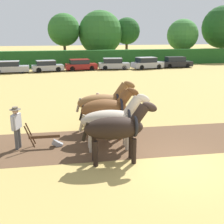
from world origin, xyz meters
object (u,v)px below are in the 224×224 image
at_px(plow, 48,140).
at_px(farmer_beside_team, 98,105).
at_px(draft_horse_trail_right, 103,102).
at_px(farmer_at_plow, 16,124).
at_px(parked_car_left, 10,67).
at_px(parked_car_right, 147,63).
at_px(tree_center, 127,31).
at_px(parked_car_center, 81,65).
at_px(draft_horse_lead_left, 117,128).
at_px(tree_center_right, 183,35).
at_px(parked_car_far_right, 176,62).
at_px(tree_left, 64,30).
at_px(draft_horse_trail_left, 107,109).
at_px(parked_car_center_right, 114,64).
at_px(draft_horse_lead_right, 112,119).
at_px(parked_car_center_left, 47,66).
at_px(tree_right, 223,27).
at_px(tree_center_left, 100,33).

bearing_deg(plow, farmer_beside_team, 53.42).
distance_m(draft_horse_trail_right, farmer_at_plow, 4.28).
distance_m(plow, parked_car_left, 25.72).
bearing_deg(parked_car_right, plow, -126.04).
relative_size(tree_center, parked_car_center, 1.78).
bearing_deg(draft_horse_trail_right, parked_car_right, 69.10).
distance_m(draft_horse_lead_left, draft_horse_trail_right, 3.80).
bearing_deg(draft_horse_lead_left, tree_center_right, 64.24).
distance_m(draft_horse_lead_left, parked_car_left, 28.25).
xyz_separation_m(draft_horse_trail_right, parked_car_center, (2.27, 24.57, -0.67)).
bearing_deg(farmer_beside_team, parked_car_far_right, 104.48).
distance_m(draft_horse_trail_right, plow, 3.41).
distance_m(tree_left, parked_car_right, 16.01).
xyz_separation_m(tree_left, draft_horse_trail_left, (-1.29, -36.45, -4.00)).
xyz_separation_m(tree_left, farmer_beside_team, (-1.14, -33.69, -4.45)).
height_order(farmer_at_plow, parked_car_center_right, farmer_at_plow).
bearing_deg(draft_horse_lead_right, parked_car_center_left, 98.80).
bearing_deg(parked_car_far_right, tree_center_right, 60.38).
bearing_deg(draft_horse_trail_left, parked_car_left, 109.32).
bearing_deg(parked_car_center_left, parked_car_right, -7.16).
distance_m(draft_horse_trail_left, plow, 2.87).
xyz_separation_m(tree_center, parked_car_far_right, (4.12, -11.04, -4.45)).
distance_m(draft_horse_lead_left, parked_car_right, 29.96).
height_order(tree_center, draft_horse_trail_left, tree_center).
distance_m(plow, parked_car_center, 26.73).
relative_size(parked_car_center, parked_car_far_right, 0.94).
relative_size(tree_right, parked_car_center_left, 2.39).
xyz_separation_m(plow, farmer_at_plow, (-1.19, 0.09, 0.74)).
bearing_deg(parked_car_center, parked_car_far_right, -2.51).
bearing_deg(tree_center_right, draft_horse_lead_left, -120.50).
xyz_separation_m(tree_left, parked_car_center_left, (-3.26, -11.13, -4.65)).
bearing_deg(farmer_at_plow, tree_center_left, 97.76).
height_order(tree_left, tree_right, tree_right).
xyz_separation_m(tree_center_left, parked_car_center_right, (-0.48, -10.93, -4.13)).
bearing_deg(parked_car_far_right, tree_right, 36.08).
distance_m(tree_right, plow, 48.49).
relative_size(tree_right, draft_horse_lead_right, 3.26).
height_order(tree_right, parked_car_center_left, tree_right).
xyz_separation_m(farmer_at_plow, parked_car_center, (6.23, 26.16, -0.35)).
relative_size(draft_horse_trail_left, farmer_at_plow, 1.55).
distance_m(tree_center, plow, 40.26).
bearing_deg(plow, tree_center_right, 60.00).
relative_size(tree_left, parked_car_far_right, 1.78).
bearing_deg(tree_right, plow, -132.57).
height_order(tree_left, draft_horse_trail_right, tree_left).
bearing_deg(parked_car_right, parked_car_left, 173.15).
height_order(farmer_beside_team, parked_car_right, parked_car_right).
bearing_deg(farmer_beside_team, draft_horse_trail_left, -43.48).
distance_m(tree_right, parked_car_center_right, 25.43).
distance_m(tree_center_left, parked_car_left, 18.53).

